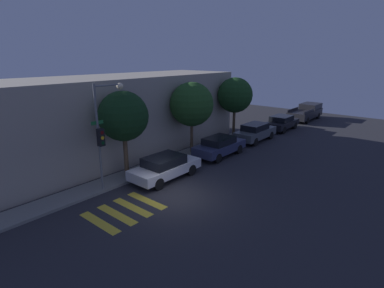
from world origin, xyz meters
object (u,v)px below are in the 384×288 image
Objects in this scene: sedan_far_end at (255,132)px; sedan_middle at (220,146)px; traffic_light_pole at (104,125)px; sedan_near_corner at (165,167)px; tree_near_corner at (123,116)px; tree_midblock at (192,104)px; pickup_truck at (306,112)px; sedan_tail_of_row at (282,122)px; tree_far_end at (235,95)px.

sedan_middle is at bearing 180.00° from sedan_far_end.
traffic_light_pole is 14.25m from sedan_far_end.
sedan_near_corner is 0.86× the size of tree_near_corner.
sedan_near_corner is 5.57m from sedan_middle.
sedan_far_end is 7.06m from tree_midblock.
tree_near_corner is at bearing 170.95° from sedan_far_end.
pickup_truck is at bearing -0.00° from sedan_near_corner.
traffic_light_pole is at bearing 171.60° from sedan_middle.
sedan_far_end is 12.68m from tree_near_corner.
tree_near_corner is at bearing 21.21° from traffic_light_pole.
sedan_tail_of_row is at bearing -0.00° from sedan_near_corner.
sedan_middle is at bearing -8.40° from traffic_light_pole.
tree_far_end reaches higher than sedan_near_corner.
sedan_near_corner is 0.84× the size of tree_far_end.
tree_far_end is at bearing 161.21° from sedan_tail_of_row.
tree_far_end is at bearing 10.49° from sedan_near_corner.
tree_midblock is (6.04, 0.00, -0.02)m from tree_near_corner.
traffic_light_pole is 1.00× the size of pickup_truck.
sedan_middle is 7.74m from tree_near_corner.
tree_midblock is at bearing 0.00° from tree_near_corner.
sedan_middle is 0.82× the size of tree_midblock.
sedan_near_corner is at bearing -169.51° from tree_far_end.
traffic_light_pole is 19.48m from sedan_tail_of_row.
tree_midblock is at bearing 180.00° from tree_far_end.
traffic_light_pole reaches higher than tree_near_corner.
sedan_far_end is (10.87, 0.00, 0.05)m from sedan_near_corner.
traffic_light_pole is at bearing -175.08° from tree_midblock.
tree_near_corner is at bearing 164.27° from sedan_middle.
sedan_near_corner is 5.90m from tree_midblock.
tree_near_corner is 0.98× the size of tree_midblock.
sedan_far_end is 0.86× the size of tree_midblock.
tree_near_corner reaches higher than sedan_tail_of_row.
tree_midblock reaches higher than tree_near_corner.
sedan_middle is 1.00× the size of sedan_tail_of_row.
tree_far_end reaches higher than pickup_truck.
sedan_near_corner is 3.78m from tree_near_corner.
pickup_truck is (6.64, 0.00, 0.13)m from sedan_tail_of_row.
tree_midblock reaches higher than sedan_near_corner.
sedan_tail_of_row is 6.64m from pickup_truck.
pickup_truck reaches higher than sedan_near_corner.
tree_far_end is at bearing 2.83° from traffic_light_pole.
pickup_truck is at bearing -0.00° from sedan_far_end.
tree_midblock is at bearing 170.39° from sedan_tail_of_row.
pickup_truck is 12.83m from tree_far_end.
sedan_tail_of_row is at bearing -18.79° from tree_far_end.
sedan_tail_of_row is 11.99m from tree_midblock.
sedan_middle is 0.76× the size of pickup_truck.
sedan_middle is at bearing -158.44° from tree_far_end.
tree_near_corner is (-17.50, 1.94, 2.97)m from sedan_tail_of_row.
pickup_truck is (25.86, -1.27, -2.74)m from traffic_light_pole.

